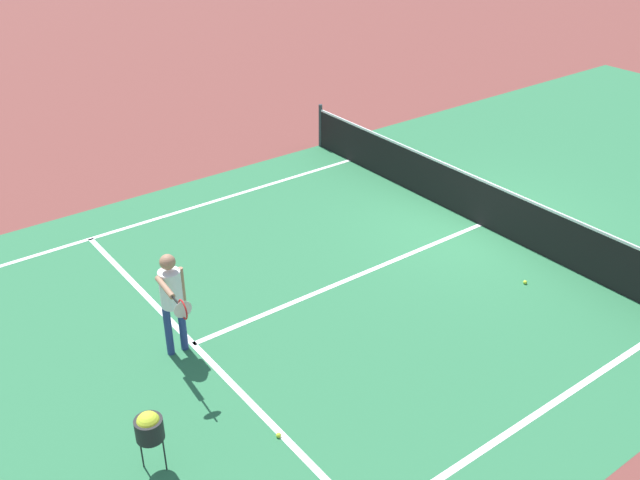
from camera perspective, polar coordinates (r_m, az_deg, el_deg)
ground_plane at (r=14.56m, az=12.63°, el=1.19°), size 60.00×60.00×0.00m
court_surface_inbounds at (r=14.56m, az=12.63°, el=1.20°), size 10.62×24.40×0.00m
line_sideline_left at (r=14.51m, az=-16.15°, el=0.62°), size 0.10×11.89×0.01m
line_service_near at (r=11.12m, az=-10.06°, el=-8.15°), size 8.22×0.10×0.01m
line_center_service at (r=12.55m, az=2.88°, el=-2.90°), size 0.10×6.40×0.01m
net at (r=14.34m, az=12.84°, el=2.93°), size 10.62×0.09×1.07m
player_near at (r=10.41m, az=-11.72°, el=-4.23°), size 1.19×0.58×1.66m
ball_hopper at (r=8.88m, az=-13.46°, el=-14.25°), size 0.34×0.34×0.87m
tennis_ball_near_net at (r=12.81m, az=16.01°, el=-3.25°), size 0.07×0.07×0.07m
tennis_ball_mid_court at (r=9.48m, az=-3.32°, el=-15.25°), size 0.07×0.07×0.07m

